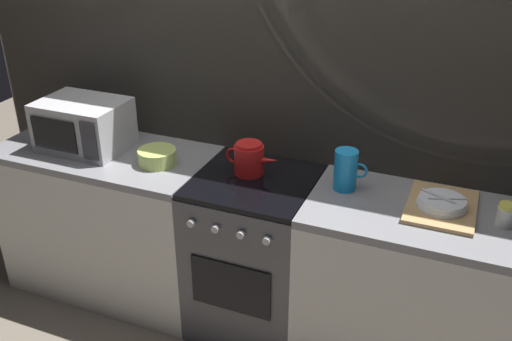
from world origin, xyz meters
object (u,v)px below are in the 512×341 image
object	(u,v)px
stove_unit	(254,254)
kettle	(249,159)
microwave	(83,125)
spice_jar	(506,215)
mixing_bowl	(157,157)
pitcher	(346,170)
dish_pile	(442,205)

from	to	relation	value
stove_unit	kettle	bearing A→B (deg)	132.12
stove_unit	microwave	size ratio (longest dim) A/B	1.96
spice_jar	microwave	bearing A→B (deg)	-179.46
microwave	mixing_bowl	size ratio (longest dim) A/B	2.30
microwave	pitcher	size ratio (longest dim) A/B	2.30
kettle	dish_pile	distance (m)	0.94
mixing_bowl	dish_pile	world-z (taller)	mixing_bowl
pitcher	stove_unit	bearing A→B (deg)	-170.09
stove_unit	dish_pile	bearing A→B (deg)	3.23
microwave	dish_pile	world-z (taller)	microwave
stove_unit	mixing_bowl	xyz separation A→B (m)	(-0.53, -0.03, 0.49)
stove_unit	spice_jar	xyz separation A→B (m)	(1.15, 0.02, 0.50)
dish_pile	stove_unit	bearing A→B (deg)	-176.77
mixing_bowl	pitcher	size ratio (longest dim) A/B	1.00
stove_unit	pitcher	distance (m)	0.71
kettle	pitcher	xyz separation A→B (m)	(0.49, 0.02, 0.02)
dish_pile	spice_jar	bearing A→B (deg)	-7.31
mixing_bowl	stove_unit	bearing A→B (deg)	3.07
pitcher	spice_jar	distance (m)	0.72
stove_unit	spice_jar	world-z (taller)	spice_jar
microwave	mixing_bowl	world-z (taller)	microwave
microwave	pitcher	world-z (taller)	microwave
stove_unit	spice_jar	bearing A→B (deg)	0.82
kettle	spice_jar	world-z (taller)	kettle
stove_unit	kettle	xyz separation A→B (m)	(-0.05, 0.05, 0.53)
microwave	spice_jar	bearing A→B (deg)	0.54
pitcher	spice_jar	bearing A→B (deg)	-4.82
mixing_bowl	kettle	bearing A→B (deg)	9.64
kettle	mixing_bowl	world-z (taller)	kettle
spice_jar	stove_unit	bearing A→B (deg)	-179.18
kettle	dish_pile	world-z (taller)	kettle
stove_unit	microwave	xyz separation A→B (m)	(-1.01, -0.00, 0.59)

